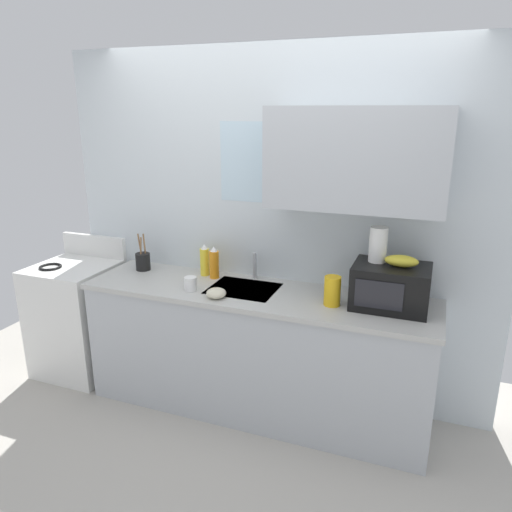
{
  "coord_description": "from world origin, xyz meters",
  "views": [
    {
      "loc": [
        1.09,
        -2.85,
        2.09
      ],
      "look_at": [
        0.0,
        0.0,
        1.15
      ],
      "focal_mm": 33.98,
      "sensor_mm": 36.0,
      "label": 1
    }
  ],
  "objects_px": {
    "banana_bunch": "(402,261)",
    "paper_towel_roll": "(378,244)",
    "utensil_crock": "(143,261)",
    "mug_white": "(191,284)",
    "small_bowl": "(216,293)",
    "stove_range": "(78,317)",
    "dish_soap_bottle_orange": "(214,263)",
    "dish_soap_bottle_yellow": "(205,261)",
    "cereal_canister": "(332,291)",
    "microwave": "(391,286)"
  },
  "relations": [
    {
      "from": "dish_soap_bottle_yellow",
      "to": "utensil_crock",
      "type": "xyz_separation_m",
      "value": [
        -0.5,
        -0.06,
        -0.04
      ]
    },
    {
      "from": "banana_bunch",
      "to": "mug_white",
      "type": "xyz_separation_m",
      "value": [
        -1.34,
        -0.19,
        -0.26
      ]
    },
    {
      "from": "dish_soap_bottle_yellow",
      "to": "cereal_canister",
      "type": "distance_m",
      "value": 1.03
    },
    {
      "from": "stove_range",
      "to": "small_bowl",
      "type": "height_order",
      "value": "stove_range"
    },
    {
      "from": "paper_towel_roll",
      "to": "mug_white",
      "type": "xyz_separation_m",
      "value": [
        -1.19,
        -0.24,
        -0.33
      ]
    },
    {
      "from": "cereal_canister",
      "to": "utensil_crock",
      "type": "xyz_separation_m",
      "value": [
        -1.5,
        0.17,
        -0.02
      ]
    },
    {
      "from": "utensil_crock",
      "to": "small_bowl",
      "type": "distance_m",
      "value": 0.83
    },
    {
      "from": "utensil_crock",
      "to": "mug_white",
      "type": "bearing_deg",
      "value": -25.37
    },
    {
      "from": "paper_towel_roll",
      "to": "microwave",
      "type": "bearing_deg",
      "value": -27.38
    },
    {
      "from": "banana_bunch",
      "to": "mug_white",
      "type": "bearing_deg",
      "value": -171.93
    },
    {
      "from": "dish_soap_bottle_orange",
      "to": "small_bowl",
      "type": "relative_size",
      "value": 1.82
    },
    {
      "from": "paper_towel_roll",
      "to": "cereal_canister",
      "type": "bearing_deg",
      "value": -147.99
    },
    {
      "from": "dish_soap_bottle_yellow",
      "to": "small_bowl",
      "type": "bearing_deg",
      "value": -54.28
    },
    {
      "from": "utensil_crock",
      "to": "stove_range",
      "type": "bearing_deg",
      "value": -168.66
    },
    {
      "from": "microwave",
      "to": "dish_soap_bottle_yellow",
      "type": "height_order",
      "value": "microwave"
    },
    {
      "from": "banana_bunch",
      "to": "paper_towel_roll",
      "type": "distance_m",
      "value": 0.18
    },
    {
      "from": "dish_soap_bottle_orange",
      "to": "utensil_crock",
      "type": "distance_m",
      "value": 0.59
    },
    {
      "from": "stove_range",
      "to": "microwave",
      "type": "xyz_separation_m",
      "value": [
        2.42,
        0.04,
        0.58
      ]
    },
    {
      "from": "dish_soap_bottle_yellow",
      "to": "cereal_canister",
      "type": "relative_size",
      "value": 1.26
    },
    {
      "from": "mug_white",
      "to": "dish_soap_bottle_orange",
      "type": "bearing_deg",
      "value": 82.09
    },
    {
      "from": "stove_range",
      "to": "dish_soap_bottle_yellow",
      "type": "xyz_separation_m",
      "value": [
        1.08,
        0.18,
        0.55
      ]
    },
    {
      "from": "cereal_canister",
      "to": "utensil_crock",
      "type": "height_order",
      "value": "utensil_crock"
    },
    {
      "from": "stove_range",
      "to": "cereal_canister",
      "type": "relative_size",
      "value": 5.74
    },
    {
      "from": "dish_soap_bottle_yellow",
      "to": "small_bowl",
      "type": "distance_m",
      "value": 0.47
    },
    {
      "from": "paper_towel_roll",
      "to": "stove_range",
      "type": "bearing_deg",
      "value": -177.62
    },
    {
      "from": "microwave",
      "to": "paper_towel_roll",
      "type": "bearing_deg",
      "value": 152.62
    },
    {
      "from": "dish_soap_bottle_yellow",
      "to": "small_bowl",
      "type": "relative_size",
      "value": 1.82
    },
    {
      "from": "microwave",
      "to": "banana_bunch",
      "type": "xyz_separation_m",
      "value": [
        0.05,
        0.0,
        0.17
      ]
    },
    {
      "from": "microwave",
      "to": "banana_bunch",
      "type": "distance_m",
      "value": 0.18
    },
    {
      "from": "dish_soap_bottle_orange",
      "to": "dish_soap_bottle_yellow",
      "type": "relative_size",
      "value": 1.0
    },
    {
      "from": "banana_bunch",
      "to": "paper_towel_roll",
      "type": "height_order",
      "value": "paper_towel_roll"
    },
    {
      "from": "stove_range",
      "to": "paper_towel_roll",
      "type": "height_order",
      "value": "paper_towel_roll"
    },
    {
      "from": "paper_towel_roll",
      "to": "mug_white",
      "type": "bearing_deg",
      "value": -168.6
    },
    {
      "from": "microwave",
      "to": "mug_white",
      "type": "relative_size",
      "value": 4.84
    },
    {
      "from": "mug_white",
      "to": "utensil_crock",
      "type": "relative_size",
      "value": 0.33
    },
    {
      "from": "banana_bunch",
      "to": "cereal_canister",
      "type": "xyz_separation_m",
      "value": [
        -0.39,
        -0.1,
        -0.21
      ]
    },
    {
      "from": "small_bowl",
      "to": "dish_soap_bottle_orange",
      "type": "bearing_deg",
      "value": 117.35
    },
    {
      "from": "banana_bunch",
      "to": "dish_soap_bottle_orange",
      "type": "relative_size",
      "value": 0.85
    },
    {
      "from": "banana_bunch",
      "to": "cereal_canister",
      "type": "bearing_deg",
      "value": -165.62
    },
    {
      "from": "banana_bunch",
      "to": "small_bowl",
      "type": "relative_size",
      "value": 1.54
    },
    {
      "from": "dish_soap_bottle_yellow",
      "to": "stove_range",
      "type": "bearing_deg",
      "value": -170.7
    },
    {
      "from": "small_bowl",
      "to": "microwave",
      "type": "bearing_deg",
      "value": 13.07
    },
    {
      "from": "banana_bunch",
      "to": "dish_soap_bottle_orange",
      "type": "distance_m",
      "value": 1.32
    },
    {
      "from": "cereal_canister",
      "to": "mug_white",
      "type": "bearing_deg",
      "value": -174.59
    },
    {
      "from": "utensil_crock",
      "to": "small_bowl",
      "type": "xyz_separation_m",
      "value": [
        0.77,
        -0.32,
        -0.04
      ]
    },
    {
      "from": "dish_soap_bottle_orange",
      "to": "utensil_crock",
      "type": "relative_size",
      "value": 0.83
    },
    {
      "from": "stove_range",
      "to": "mug_white",
      "type": "bearing_deg",
      "value": -7.25
    },
    {
      "from": "mug_white",
      "to": "small_bowl",
      "type": "height_order",
      "value": "mug_white"
    },
    {
      "from": "banana_bunch",
      "to": "dish_soap_bottle_yellow",
      "type": "xyz_separation_m",
      "value": [
        -1.39,
        0.13,
        -0.19
      ]
    },
    {
      "from": "mug_white",
      "to": "small_bowl",
      "type": "xyz_separation_m",
      "value": [
        0.22,
        -0.06,
        -0.02
      ]
    }
  ]
}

